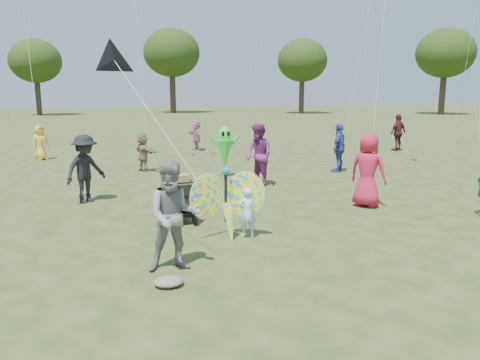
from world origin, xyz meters
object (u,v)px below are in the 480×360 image
crowd_a (368,170)px  crowd_h (398,133)px  crowd_b (85,169)px  crowd_e (259,155)px  adult_man (174,216)px  butterfly_kite (227,204)px  crowd_j (196,135)px  child_girl (247,213)px  crowd_c (339,148)px  crowd_d (143,152)px  jogging_stroller (182,195)px  crowd_g (40,143)px  alien_kite (225,149)px

crowd_a → crowd_h: 12.13m
crowd_b → crowd_h: 16.00m
crowd_e → crowd_h: crowd_e is taller
adult_man → butterfly_kite: bearing=50.2°
crowd_a → crowd_j: crowd_a is taller
child_girl → crowd_b: crowd_b is taller
crowd_c → crowd_d: crowd_c is taller
adult_man → jogging_stroller: (0.37, 2.91, -0.30)m
child_girl → jogging_stroller: bearing=-44.6°
adult_man → crowd_a: bearing=31.5°
crowd_g → crowd_e: bearing=-80.2°
adult_man → crowd_j: bearing=80.5°
crowd_d → crowd_j: 6.36m
crowd_b → crowd_j: 11.18m
crowd_c → crowd_h: bearing=175.3°
child_girl → crowd_h: bearing=-123.7°
crowd_e → crowd_h: (8.79, 7.00, -0.07)m
crowd_d → jogging_stroller: crowd_d is taller
crowd_c → adult_man: bearing=3.4°
crowd_a → crowd_d: size_ratio=1.33×
crowd_g → crowd_j: crowd_j is taller
crowd_a → alien_kite: 5.55m
crowd_a → crowd_h: bearing=-74.6°
child_girl → crowd_b: size_ratio=0.57×
crowd_a → crowd_e: (-2.06, 3.09, 0.02)m
crowd_d → crowd_a: bearing=-167.2°
jogging_stroller → crowd_e: bearing=43.9°
crowd_b → crowd_e: size_ratio=0.93×
butterfly_kite → jogging_stroller: bearing=117.9°
adult_man → crowd_e: (3.03, 6.41, 0.05)m
child_girl → crowd_h: 15.79m
adult_man → alien_kite: adult_man is taller
crowd_c → child_girl: bearing=5.7°
adult_man → butterfly_kite: (1.14, 1.45, -0.20)m
adult_man → child_girl: bearing=41.0°
crowd_a → alien_kite: crowd_a is taller
crowd_c → butterfly_kite: (-5.35, -6.85, -0.17)m
crowd_b → crowd_e: (4.98, 1.16, 0.07)m
crowd_c → butterfly_kite: bearing=3.4°
adult_man → crowd_c: adult_man is taller
crowd_e → butterfly_kite: (-1.89, -4.96, -0.25)m
crowd_j → crowd_d: bearing=-37.7°
crowd_a → crowd_j: (-2.93, 12.33, -0.19)m
child_girl → butterfly_kite: butterfly_kite is taller
crowd_d → crowd_b: bearing=134.3°
crowd_d → alien_kite: bearing=-150.1°
crowd_h → child_girl: bearing=25.5°
alien_kite → crowd_c: bearing=2.6°
crowd_b → crowd_j: bearing=25.3°
crowd_b → crowd_j: (4.11, 10.40, -0.15)m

